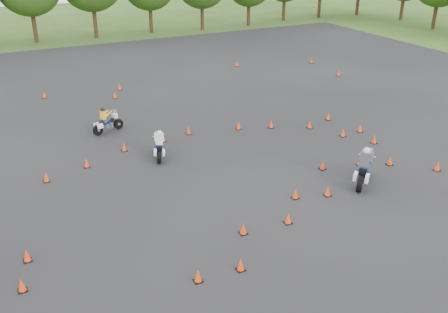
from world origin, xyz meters
TOP-DOWN VIEW (x-y plane):
  - ground at (0.00, 0.00)m, footprint 140.00×140.00m
  - asphalt_pad at (0.00, 6.00)m, footprint 62.00×62.00m
  - traffic_cones at (-0.61, 5.51)m, footprint 36.71×33.16m
  - rider_grey at (5.60, 0.76)m, footprint 2.37×2.18m
  - rider_yellow at (-3.30, 12.43)m, footprint 2.06×1.19m
  - rider_white at (-1.97, 7.78)m, footprint 1.13×2.10m

SIDE VIEW (x-z plane):
  - ground at x=0.00m, z-range 0.00..0.00m
  - asphalt_pad at x=0.00m, z-range 0.01..0.01m
  - traffic_cones at x=-0.61m, z-range 0.01..0.46m
  - rider_yellow at x=-3.30m, z-range 0.00..1.52m
  - rider_white at x=-1.97m, z-range 0.00..1.56m
  - rider_grey at x=5.60m, z-range 0.00..1.91m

